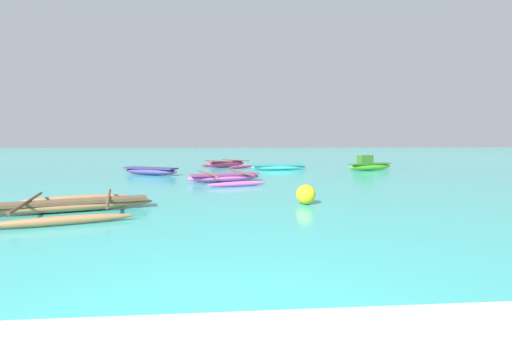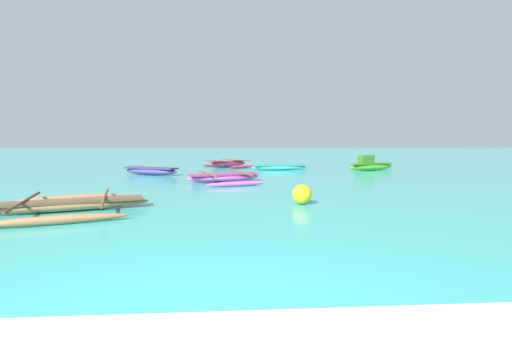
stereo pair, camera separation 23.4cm
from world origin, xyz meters
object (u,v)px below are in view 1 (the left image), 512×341
Objects in this scene: moored_boat_1 at (70,206)px; moored_boat_4 at (227,164)px; moored_boat_0 at (224,177)px; mooring_buoy_0 at (306,194)px; moored_boat_3 at (151,171)px; moored_boat_5 at (279,167)px; moored_boat_2 at (369,165)px.

moored_boat_4 reaches higher than moored_boat_1.
mooring_buoy_0 is at bearing -85.21° from moored_boat_0.
moored_boat_3 is (-0.25, 9.98, 0.07)m from moored_boat_1.
moored_boat_5 is at bearing 44.70° from moored_boat_0.
moored_boat_4 is (-8.99, 3.56, -0.10)m from moored_boat_2.
mooring_buoy_0 is at bearing -99.99° from moored_boat_5.
moored_boat_5 is 12.26m from mooring_buoy_0.
moored_boat_0 is 1.29× the size of moored_boat_3.
moored_boat_3 is 0.89× the size of moored_boat_4.
mooring_buoy_0 is (6.19, 0.60, 0.12)m from moored_boat_1.
mooring_buoy_0 is (-0.99, -12.22, 0.08)m from moored_boat_5.
moored_boat_0 is 1.14× the size of moored_boat_4.
moored_boat_0 reaches higher than moored_boat_3.
moored_boat_4 is at bearing 136.09° from moored_boat_2.
moored_boat_2 is at bearing 59.82° from mooring_buoy_0.
moored_boat_3 is at bearing 166.48° from moored_boat_2.
moored_boat_4 is 15.14m from mooring_buoy_0.
moored_boat_1 reaches higher than moored_boat_5.
moored_boat_1 is at bearing -62.11° from moored_boat_3.
moored_boat_4 reaches higher than moored_boat_3.
moored_boat_0 reaches higher than moored_boat_5.
moored_boat_4 is at bearing 80.33° from moored_boat_3.
moored_boat_1 is at bearing -159.18° from moored_boat_2.
moored_boat_5 is (7.42, 2.84, -0.04)m from moored_boat_3.
mooring_buoy_0 is at bearing -142.46° from moored_boat_2.
moored_boat_1 is 1.10× the size of moored_boat_5.
moored_boat_0 reaches higher than moored_boat_1.
moored_boat_2 is at bearing -64.57° from moored_boat_4.
moored_boat_3 is 6.91m from moored_boat_4.
moored_boat_1 is at bearing -174.47° from mooring_buoy_0.
moored_boat_1 is 1.06× the size of moored_boat_4.
moored_boat_3 is at bearing 121.04° from moored_boat_0.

